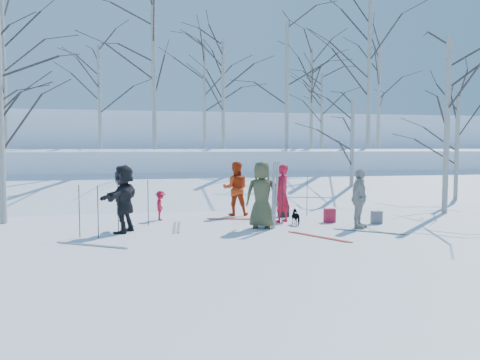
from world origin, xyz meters
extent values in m
plane|color=white|center=(0.00, 0.00, 0.00)|extent=(120.00, 120.00, 0.00)
cube|color=white|center=(0.00, 7.00, 0.15)|extent=(70.00, 9.49, 4.12)
cube|color=white|center=(0.00, 17.00, 1.00)|extent=(70.00, 18.00, 2.20)
cube|color=white|center=(0.00, 38.00, 2.00)|extent=(90.00, 30.00, 6.00)
imported|color=#43462A|center=(0.39, 0.35, 0.95)|extent=(1.08, 0.87, 1.91)
imported|color=red|center=(1.26, 1.29, 0.89)|extent=(0.78, 0.72, 1.78)
imported|color=#BC350E|center=(0.16, 3.00, 0.91)|extent=(0.99, 0.84, 1.81)
imported|color=red|center=(-2.37, 2.39, 0.47)|extent=(0.41, 0.64, 0.93)
imported|color=beige|center=(3.09, -0.22, 0.84)|extent=(1.00, 0.98, 1.68)
imported|color=black|center=(-3.41, 0.48, 0.92)|extent=(1.21, 1.77, 1.83)
imported|color=black|center=(1.56, 0.70, 0.23)|extent=(0.32, 0.58, 0.47)
cube|color=silver|center=(0.66, 0.10, 0.95)|extent=(0.09, 0.16, 1.90)
cube|color=silver|center=(0.74, 0.13, 0.95)|extent=(0.15, 0.23, 1.89)
cylinder|color=black|center=(-4.49, -0.04, 0.67)|extent=(0.02, 0.02, 1.34)
cylinder|color=black|center=(-2.76, 1.43, 0.67)|extent=(0.02, 0.02, 1.34)
cylinder|color=black|center=(1.01, 2.65, 0.67)|extent=(0.02, 0.02, 1.34)
cylinder|color=black|center=(3.37, 0.61, 0.67)|extent=(0.02, 0.02, 1.34)
cylinder|color=black|center=(3.33, 0.23, 0.67)|extent=(0.02, 0.02, 1.34)
cylinder|color=black|center=(-3.55, 0.29, 0.67)|extent=(0.02, 0.02, 1.34)
cylinder|color=black|center=(0.67, 2.16, 0.67)|extent=(0.02, 0.02, 1.34)
cylinder|color=black|center=(2.45, 2.30, 0.67)|extent=(0.02, 0.02, 1.34)
cylinder|color=black|center=(-4.02, -0.23, 0.67)|extent=(0.02, 0.02, 1.34)
cylinder|color=black|center=(1.11, 0.73, 0.67)|extent=(0.02, 0.02, 1.34)
cube|color=#A91A32|center=(2.69, 0.93, 0.21)|extent=(0.32, 0.22, 0.42)
cube|color=#5C5E64|center=(3.97, 0.40, 0.19)|extent=(0.30, 0.20, 0.38)
cube|color=black|center=(1.64, 2.31, 0.20)|extent=(0.34, 0.24, 0.40)
camera|label=1|loc=(-2.90, -12.40, 2.29)|focal=35.00mm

